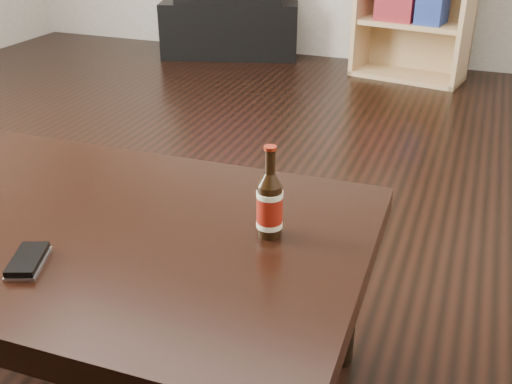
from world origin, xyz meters
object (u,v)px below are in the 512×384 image
(phone, at_px, (28,261))
(tv_stand, at_px, (231,28))
(beer_bottle, at_px, (270,205))
(coffee_table, at_px, (75,242))

(phone, bearing_deg, tv_stand, 85.36)
(beer_bottle, bearing_deg, tv_stand, 114.35)
(coffee_table, height_order, phone, phone)
(tv_stand, distance_m, phone, 3.67)
(coffee_table, bearing_deg, tv_stand, 107.19)
(beer_bottle, xyz_separation_m, phone, (-0.40, -0.27, -0.06))
(beer_bottle, height_order, phone, beer_bottle)
(tv_stand, bearing_deg, beer_bottle, -82.56)
(coffee_table, xyz_separation_m, phone, (0.04, -0.19, 0.07))
(tv_stand, relative_size, phone, 7.91)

